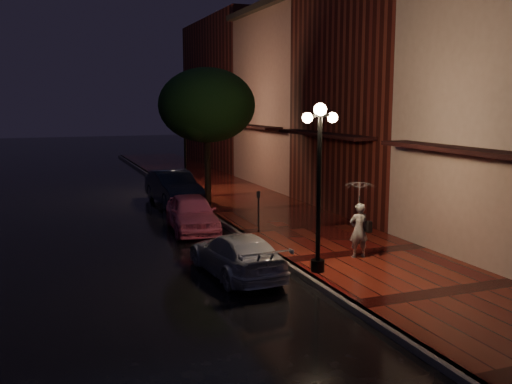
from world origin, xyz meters
name	(u,v)px	position (x,y,z in m)	size (l,w,h in m)	color
ground	(241,236)	(0.00, 0.00, 0.00)	(120.00, 120.00, 0.00)	black
sidewalk	(301,229)	(2.25, 0.00, 0.07)	(4.50, 60.00, 0.15)	#400D0B
curb	(241,234)	(0.00, 0.00, 0.07)	(0.25, 60.00, 0.15)	#595451
storefront_mid	(389,76)	(7.00, 2.00, 5.50)	(5.00, 8.00, 11.00)	#511914
storefront_far	(302,102)	(7.00, 10.00, 4.50)	(5.00, 8.00, 9.00)	#8C5951
storefront_extra	(240,94)	(7.00, 20.00, 5.00)	(5.00, 12.00, 10.00)	#511914
streetlamp_near	(319,177)	(0.35, -5.00, 2.60)	(0.96, 0.36, 4.31)	black
streetlamp_far	(185,142)	(0.35, 9.00, 2.60)	(0.96, 0.36, 4.31)	black
street_tree	(207,108)	(0.61, 5.99, 4.24)	(4.16, 4.16, 5.80)	black
pink_car	(192,213)	(-1.34, 1.31, 0.65)	(1.54, 3.83, 1.31)	#D5587E
navy_car	(173,188)	(-0.74, 6.85, 0.73)	(1.55, 4.45, 1.46)	black
silver_car	(237,255)	(-1.57, -4.13, 0.56)	(1.57, 3.85, 1.12)	#B1B1B9
woman_with_umbrella	(359,207)	(2.04, -4.19, 1.59)	(0.90, 0.92, 2.18)	white
parking_meter	(258,206)	(0.67, 0.06, 0.96)	(0.15, 0.13, 1.34)	black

